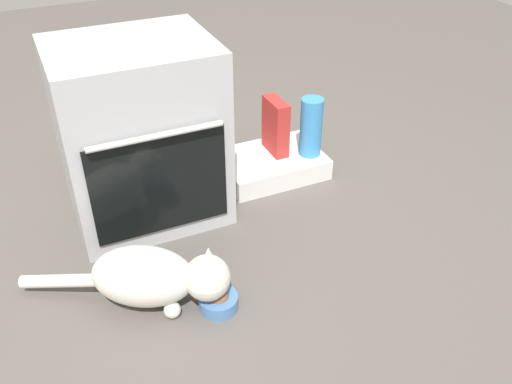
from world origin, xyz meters
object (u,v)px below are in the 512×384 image
Objects in this scene: cat at (154,277)px; pantry_cabinet at (271,164)px; cereal_box at (276,126)px; water_bottle at (311,127)px; food_bowl at (219,301)px; oven at (141,134)px.

pantry_cabinet is at bearing 69.88° from cat.
cereal_box is (0.04, 0.04, 0.19)m from pantry_cabinet.
cat is at bearing -149.05° from water_bottle.
food_bowl is at bearing -127.43° from pantry_cabinet.
food_bowl is at bearing -127.86° from cereal_box.
pantry_cabinet is at bearing 4.56° from oven.
food_bowl is 0.20× the size of cat.
cereal_box is (0.82, 0.68, 0.12)m from cat.
oven is 0.74m from pantry_cabinet.
cat reaches higher than pantry_cabinet.
oven is 5.41× the size of food_bowl.
food_bowl is (-0.58, -0.76, -0.02)m from pantry_cabinet.
cereal_box reaches higher than cat.
food_bowl is (0.07, -0.71, -0.36)m from oven.
food_bowl is at bearing -84.52° from oven.
water_bottle is 1.07× the size of cereal_box.
water_bottle is at bearing -33.56° from cereal_box.
water_bottle is (0.77, 0.70, 0.22)m from food_bowl.
pantry_cabinet is at bearing 161.34° from water_bottle.
oven is 0.66m from cat.
water_bottle reaches higher than cat.
cereal_box reaches higher than food_bowl.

